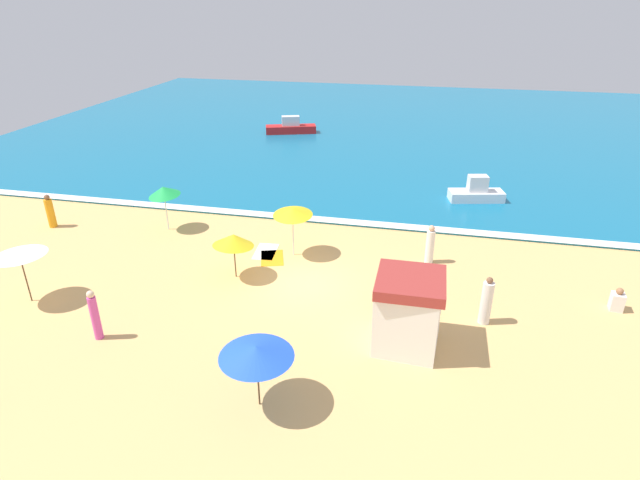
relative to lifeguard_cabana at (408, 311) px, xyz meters
name	(u,v)px	position (x,y,z in m)	size (l,w,h in m)	color
ground_plane	(305,282)	(-4.30, 3.30, -1.31)	(60.00, 60.00, 0.00)	#E5B26B
ocean_water	(381,126)	(-4.30, 31.30, -1.26)	(60.00, 44.00, 0.10)	#146B93
wave_breaker_foam	(334,220)	(-4.30, 9.60, -1.21)	(57.00, 0.70, 0.01)	white
lifeguard_cabana	(408,311)	(0.00, 0.00, 0.00)	(2.17, 2.23, 2.58)	white
beach_umbrella_0	(256,352)	(-3.91, -3.73, 0.55)	(2.94, 2.94, 2.04)	#4C3823
beach_umbrella_1	(18,251)	(-14.22, -0.29, 0.80)	(2.40, 2.39, 2.33)	#4C3823
beach_umbrella_2	(164,191)	(-12.21, 6.98, 0.70)	(2.17, 2.18, 2.32)	silver
beach_umbrella_3	(293,212)	(-5.39, 5.62, 0.77)	(1.78, 1.80, 2.32)	silver
beach_umbrella_4	(233,240)	(-7.22, 3.17, 0.37)	(2.35, 2.36, 2.01)	#4C3823
beachgoer_0	(95,315)	(-10.28, -1.86, -0.40)	(0.36, 0.36, 1.86)	#D84CA5
beachgoer_3	(430,245)	(0.57, 6.18, -0.48)	(0.49, 0.49, 1.76)	white
beachgoer_5	(617,301)	(7.49, 3.81, -0.92)	(0.48, 0.48, 0.92)	white
beachgoer_6	(486,302)	(2.64, 1.91, -0.46)	(0.56, 0.56, 1.84)	white
beachgoer_8	(50,212)	(-18.05, 6.04, -0.51)	(0.49, 0.49, 1.72)	orange
beach_towel_0	(266,251)	(-6.72, 5.63, -1.31)	(1.08, 1.74, 0.01)	white
beach_towel_1	(272,258)	(-6.24, 5.08, -1.31)	(1.41, 1.76, 0.01)	orange
small_boat_0	(476,193)	(2.94, 14.13, -0.75)	(3.16, 1.76, 1.45)	white
small_boat_1	(291,127)	(-11.30, 26.91, -0.76)	(4.26, 2.38, 1.40)	red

